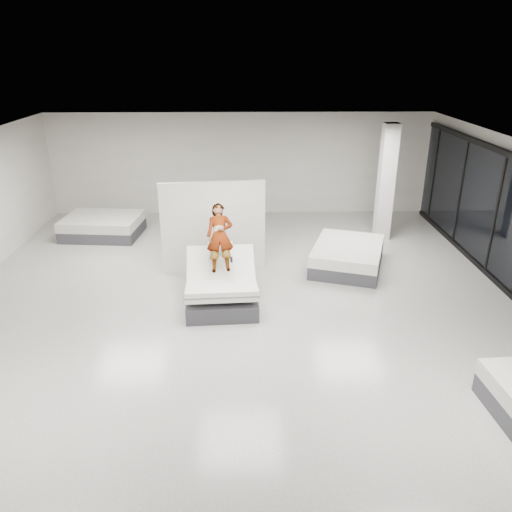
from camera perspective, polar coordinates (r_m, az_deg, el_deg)
name	(u,v)px	position (r m, az deg, el deg)	size (l,w,h in m)	color
room	(238,243)	(9.38, -2.10, 1.48)	(14.00, 14.04, 3.20)	beige
hero_bed	(221,287)	(10.48, -3.97, -3.61)	(1.55, 1.99, 1.16)	#35353A
person	(220,246)	(10.45, -4.12, 1.12)	(0.56, 0.37, 1.54)	slate
remote	(231,260)	(10.19, -2.82, -0.42)	(0.05, 0.14, 0.03)	black
divider_panel	(213,228)	(11.72, -4.90, 3.21)	(2.43, 0.11, 2.21)	silver
flat_bed_right_far	(347,256)	(12.41, 10.41, -0.02)	(2.15, 2.49, 0.58)	#35353A
flat_bed_left_far	(103,226)	(14.97, -17.11, 3.29)	(2.23, 1.75, 0.58)	#35353A
column	(386,183)	(14.21, 14.63, 8.09)	(0.40, 0.40, 3.20)	silver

